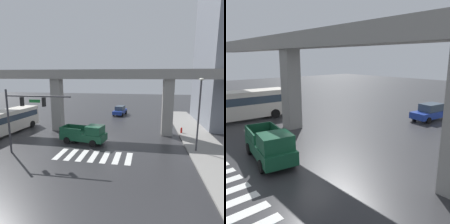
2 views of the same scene
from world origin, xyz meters
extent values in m
plane|color=#2D2D30|center=(0.00, 0.00, 0.00)|extent=(120.00, 120.00, 0.00)
cube|color=silver|center=(1.10, -5.29, 0.01)|extent=(0.55, 2.80, 0.01)
cube|color=silver|center=(2.20, -5.29, 0.01)|extent=(0.55, 2.80, 0.01)
cube|color=gray|center=(0.00, 3.06, 7.63)|extent=(48.27, 1.92, 1.20)
cube|color=gray|center=(-7.34, 3.06, 3.52)|extent=(1.30, 1.30, 7.03)
cube|color=#14472D|center=(-2.15, -1.71, 0.78)|extent=(5.34, 2.72, 0.80)
cube|color=#14472D|center=(-0.72, -1.95, 1.63)|extent=(1.97, 2.01, 0.90)
cube|color=#3F5160|center=(-0.26, -2.03, 1.63)|extent=(0.38, 1.67, 0.77)
cube|color=#14472D|center=(-3.13, -0.66, 1.48)|extent=(2.63, 0.54, 0.60)
cube|color=#14472D|center=(-3.42, -2.38, 1.48)|extent=(2.63, 0.54, 0.60)
cube|color=#14472D|center=(-4.61, -1.30, 1.48)|extent=(0.39, 1.74, 0.60)
cylinder|color=black|center=(-0.44, -1.09, 0.38)|extent=(0.80, 0.40, 0.76)
cylinder|color=black|center=(-0.74, -2.87, 0.38)|extent=(0.80, 0.40, 0.76)
cylinder|color=black|center=(-3.56, -0.56, 0.38)|extent=(0.80, 0.40, 0.76)
cylinder|color=black|center=(-3.86, -2.34, 0.38)|extent=(0.80, 0.40, 0.76)
cube|color=beige|center=(-13.19, -0.12, 1.64)|extent=(3.28, 10.95, 2.70)
cube|color=#2D3D4C|center=(-13.19, -0.12, 2.11)|extent=(3.28, 10.42, 0.76)
cube|color=#2D3D4C|center=(-12.80, 5.22, 1.98)|extent=(2.25, 0.24, 1.49)
cylinder|color=black|center=(-14.14, 3.74, 0.48)|extent=(0.42, 0.98, 0.96)
cylinder|color=black|center=(-11.69, 3.56, 0.48)|extent=(0.42, 0.98, 0.96)
cube|color=#1E3899|center=(-0.28, 15.10, 0.64)|extent=(2.39, 4.52, 0.64)
cube|color=#384756|center=(-0.26, 15.20, 1.34)|extent=(1.82, 2.44, 0.76)
cylinder|color=black|center=(0.37, 13.66, 0.32)|extent=(0.33, 0.67, 0.64)
cylinder|color=black|center=(-1.33, 13.92, 0.32)|extent=(0.33, 0.67, 0.64)
cylinder|color=black|center=(0.77, 16.29, 0.32)|extent=(0.33, 0.67, 0.64)
cylinder|color=black|center=(-0.93, 16.55, 0.32)|extent=(0.33, 0.67, 0.64)
camera|label=1|loc=(4.74, -22.34, 7.45)|focal=31.93mm
camera|label=2|loc=(11.19, -7.76, 6.28)|focal=37.96mm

